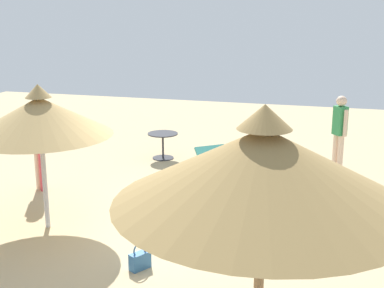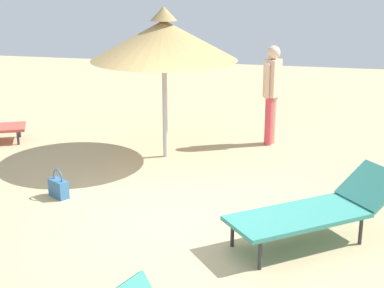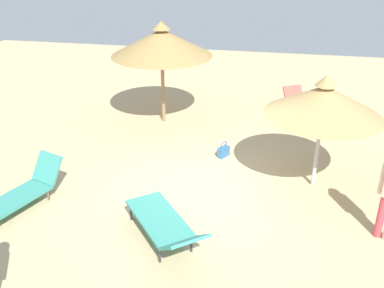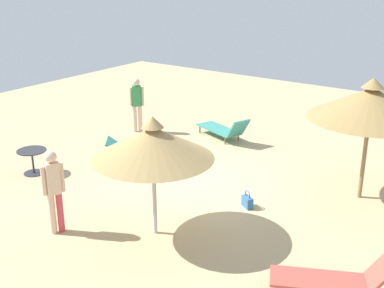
{
  "view_description": "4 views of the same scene",
  "coord_description": "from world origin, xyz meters",
  "px_view_note": "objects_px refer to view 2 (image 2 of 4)",
  "views": [
    {
      "loc": [
        -2.3,
        7.92,
        3.61
      ],
      "look_at": [
        0.15,
        -0.74,
        1.25
      ],
      "focal_mm": 48.57,
      "sensor_mm": 36.0,
      "label": 1
    },
    {
      "loc": [
        -6.62,
        -1.77,
        3.04
      ],
      "look_at": [
        -0.06,
        -0.28,
        0.98
      ],
      "focal_mm": 54.65,
      "sensor_mm": 36.0,
      "label": 2
    },
    {
      "loc": [
        1.29,
        -7.85,
        4.96
      ],
      "look_at": [
        -0.13,
        -0.43,
        1.3
      ],
      "focal_mm": 41.58,
      "sensor_mm": 36.0,
      "label": 3
    },
    {
      "loc": [
        9.06,
        6.39,
        5.07
      ],
      "look_at": [
        0.33,
        0.21,
        1.22
      ],
      "focal_mm": 46.5,
      "sensor_mm": 36.0,
      "label": 4
    }
  ],
  "objects_px": {
    "parasol_umbrella_far_left": "(164,40)",
    "person_standing_edge": "(272,89)",
    "handbag": "(59,187)",
    "lounge_chair_front": "(317,209)"
  },
  "relations": [
    {
      "from": "lounge_chair_front",
      "to": "person_standing_edge",
      "type": "bearing_deg",
      "value": 13.25
    },
    {
      "from": "parasol_umbrella_far_left",
      "to": "person_standing_edge",
      "type": "xyz_separation_m",
      "value": [
        1.11,
        -1.63,
        -0.93
      ]
    },
    {
      "from": "person_standing_edge",
      "to": "handbag",
      "type": "distance_m",
      "value": 4.17
    },
    {
      "from": "person_standing_edge",
      "to": "parasol_umbrella_far_left",
      "type": "bearing_deg",
      "value": 124.38
    },
    {
      "from": "lounge_chair_front",
      "to": "handbag",
      "type": "xyz_separation_m",
      "value": [
        0.57,
        3.46,
        -0.26
      ]
    },
    {
      "from": "parasol_umbrella_far_left",
      "to": "lounge_chair_front",
      "type": "bearing_deg",
      "value": -136.33
    },
    {
      "from": "parasol_umbrella_far_left",
      "to": "person_standing_edge",
      "type": "distance_m",
      "value": 2.18
    },
    {
      "from": "person_standing_edge",
      "to": "handbag",
      "type": "xyz_separation_m",
      "value": [
        -3.16,
        2.58,
        -0.86
      ]
    },
    {
      "from": "person_standing_edge",
      "to": "lounge_chair_front",
      "type": "bearing_deg",
      "value": -166.75
    },
    {
      "from": "parasol_umbrella_far_left",
      "to": "handbag",
      "type": "xyz_separation_m",
      "value": [
        -2.05,
        0.95,
        -1.78
      ]
    }
  ]
}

